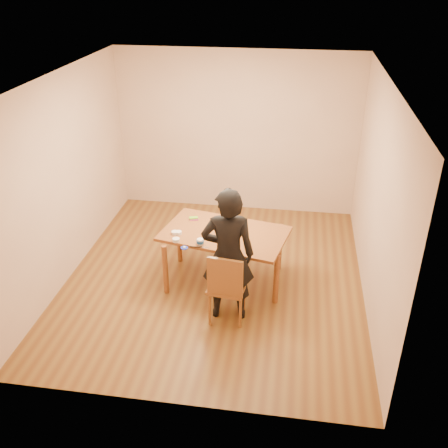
# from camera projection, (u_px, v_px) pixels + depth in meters

# --- Properties ---
(room_shell) EXTENTS (4.00, 4.50, 2.70)m
(room_shell) POSITION_uv_depth(u_px,v_px,m) (218.00, 178.00, 6.58)
(room_shell) COLOR brown
(room_shell) RESTS_ON ground
(dining_table) EXTENTS (1.75, 1.26, 0.04)m
(dining_table) POSITION_uv_depth(u_px,v_px,m) (225.00, 234.00, 6.52)
(dining_table) COLOR brown
(dining_table) RESTS_ON floor
(dining_chair) EXTENTS (0.48, 0.48, 0.04)m
(dining_chair) POSITION_uv_depth(u_px,v_px,m) (227.00, 286.00, 5.96)
(dining_chair) COLOR brown
(dining_chair) RESTS_ON floor
(cake_plate) EXTENTS (0.31, 0.31, 0.02)m
(cake_plate) POSITION_uv_depth(u_px,v_px,m) (227.00, 226.00, 6.63)
(cake_plate) COLOR #AF110B
(cake_plate) RESTS_ON dining_table
(cake) EXTENTS (0.23, 0.23, 0.07)m
(cake) POSITION_uv_depth(u_px,v_px,m) (227.00, 223.00, 6.61)
(cake) COLOR white
(cake) RESTS_ON cake_plate
(frosting_dome) EXTENTS (0.23, 0.23, 0.03)m
(frosting_dome) POSITION_uv_depth(u_px,v_px,m) (227.00, 220.00, 6.59)
(frosting_dome) COLOR white
(frosting_dome) RESTS_ON cake
(frosting_tub) EXTENTS (0.08, 0.08, 0.07)m
(frosting_tub) POSITION_uv_depth(u_px,v_px,m) (200.00, 242.00, 6.23)
(frosting_tub) COLOR white
(frosting_tub) RESTS_ON dining_table
(frosting_lid) EXTENTS (0.09, 0.09, 0.01)m
(frosting_lid) POSITION_uv_depth(u_px,v_px,m) (184.00, 248.00, 6.16)
(frosting_lid) COLOR #1A2BAC
(frosting_lid) RESTS_ON dining_table
(frosting_dollop) EXTENTS (0.04, 0.04, 0.02)m
(frosting_dollop) POSITION_uv_depth(u_px,v_px,m) (184.00, 247.00, 6.15)
(frosting_dollop) COLOR white
(frosting_dollop) RESTS_ON frosting_lid
(ramekin_green) EXTENTS (0.09, 0.09, 0.04)m
(ramekin_green) POSITION_uv_depth(u_px,v_px,m) (176.00, 240.00, 6.29)
(ramekin_green) COLOR white
(ramekin_green) RESTS_ON dining_table
(ramekin_yellow) EXTENTS (0.08, 0.08, 0.04)m
(ramekin_yellow) POSITION_uv_depth(u_px,v_px,m) (178.00, 233.00, 6.46)
(ramekin_yellow) COLOR white
(ramekin_yellow) RESTS_ON dining_table
(ramekin_multi) EXTENTS (0.09, 0.09, 0.04)m
(ramekin_multi) POSITION_uv_depth(u_px,v_px,m) (175.00, 233.00, 6.46)
(ramekin_multi) COLOR white
(ramekin_multi) RESTS_ON dining_table
(candy_box_pink) EXTENTS (0.13, 0.08, 0.02)m
(candy_box_pink) POSITION_uv_depth(u_px,v_px,m) (194.00, 219.00, 6.82)
(candy_box_pink) COLOR #DF3483
(candy_box_pink) RESTS_ON dining_table
(candy_box_green) EXTENTS (0.13, 0.09, 0.02)m
(candy_box_green) POSITION_uv_depth(u_px,v_px,m) (194.00, 218.00, 6.82)
(candy_box_green) COLOR green
(candy_box_green) RESTS_ON candy_box_pink
(spatula) EXTENTS (0.15, 0.03, 0.01)m
(spatula) POSITION_uv_depth(u_px,v_px,m) (196.00, 247.00, 6.18)
(spatula) COLOR black
(spatula) RESTS_ON dining_table
(person) EXTENTS (0.67, 0.48, 1.71)m
(person) POSITION_uv_depth(u_px,v_px,m) (228.00, 255.00, 5.80)
(person) COLOR black
(person) RESTS_ON floor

